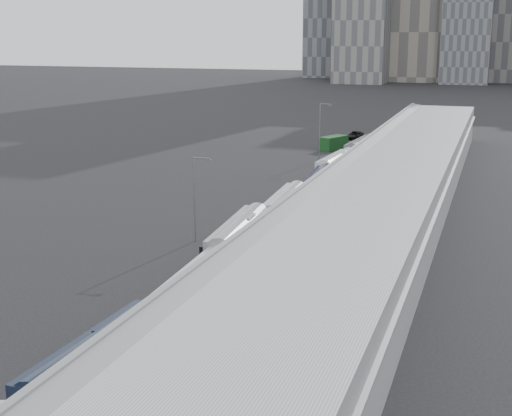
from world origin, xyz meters
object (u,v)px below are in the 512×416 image
at_px(bus_2, 198,291).
at_px(bus_3, 240,243).
at_px(bus_6, 337,168).
at_px(bus_4, 285,212).
at_px(shipping_container, 334,143).
at_px(street_lamp_far, 321,128).
at_px(bus_7, 362,151).
at_px(bus_1, 99,369).
at_px(street_lamp_near, 196,193).
at_px(suv, 355,135).
at_px(bus_5, 319,188).

relative_size(bus_2, bus_3, 0.87).
bearing_deg(bus_2, bus_6, 88.55).
xyz_separation_m(bus_4, shipping_container, (-7.01, 54.88, -0.38)).
relative_size(bus_2, street_lamp_far, 1.26).
height_order(bus_2, bus_7, bus_7).
relative_size(bus_6, bus_7, 0.98).
bearing_deg(bus_1, bus_2, 92.05).
height_order(bus_1, bus_3, bus_3).
relative_size(bus_6, street_lamp_near, 1.48).
bearing_deg(shipping_container, street_lamp_near, -66.65).
xyz_separation_m(bus_3, bus_7, (0.73, 57.76, -0.07)).
height_order(bus_3, bus_7, bus_3).
relative_size(street_lamp_far, shipping_container, 1.62).
xyz_separation_m(bus_1, bus_2, (0.08, 14.42, -0.11)).
relative_size(bus_7, street_lamp_near, 1.51).
xyz_separation_m(bus_3, bus_6, (0.09, 41.26, -0.11)).
height_order(bus_2, street_lamp_far, street_lamp_far).
distance_m(bus_1, bus_4, 40.23).
xyz_separation_m(bus_3, shipping_container, (-6.51, 68.10, -0.45)).
distance_m(bus_2, bus_7, 70.34).
xyz_separation_m(bus_1, suv, (-6.49, 110.16, -0.83)).
bearing_deg(suv, bus_7, -72.83).
distance_m(bus_7, street_lamp_near, 53.89).
bearing_deg(bus_6, street_lamp_far, 116.70).
relative_size(bus_2, bus_4, 0.90).
relative_size(bus_4, suv, 2.43).
xyz_separation_m(bus_3, suv, (-5.48, 83.16, -0.94)).
height_order(bus_1, bus_4, bus_4).
xyz_separation_m(bus_2, bus_3, (-1.09, 12.57, 0.22)).
relative_size(bus_3, street_lamp_near, 1.57).
bearing_deg(bus_6, bus_3, -86.06).
height_order(bus_6, bus_7, bus_7).
height_order(bus_2, suv, bus_2).
height_order(bus_3, street_lamp_far, street_lamp_far).
bearing_deg(bus_3, street_lamp_far, 91.60).
bearing_deg(bus_5, street_lamp_near, -112.91).
xyz_separation_m(bus_1, bus_3, (-1.01, 27.00, 0.11)).
distance_m(shipping_container, suv, 15.10).
height_order(bus_2, shipping_container, bus_2).
relative_size(bus_1, bus_2, 1.08).
height_order(bus_7, street_lamp_far, street_lamp_far).
bearing_deg(street_lamp_near, bus_6, 79.92).
xyz_separation_m(bus_1, street_lamp_near, (-7.45, 31.47, 3.54)).
xyz_separation_m(bus_4, bus_5, (0.40, 14.26, -0.11)).
bearing_deg(bus_4, bus_6, 87.28).
bearing_deg(suv, street_lamp_far, -87.88).
relative_size(bus_1, bus_5, 1.04).
bearing_deg(street_lamp_far, bus_4, -81.26).
bearing_deg(bus_1, bus_4, 93.09).
xyz_separation_m(bus_6, street_lamp_far, (-6.18, 14.83, 3.93)).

